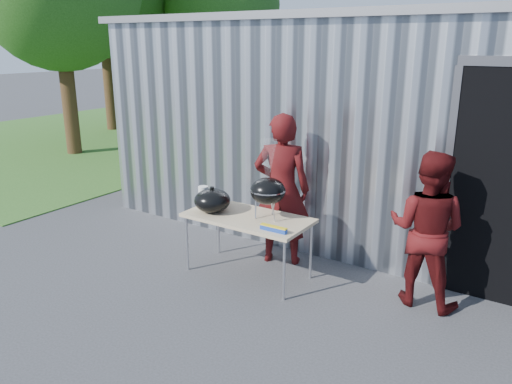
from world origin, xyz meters
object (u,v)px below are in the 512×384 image
Objects in this scene: folding_table at (248,219)px; kettle_grill at (268,183)px; person_cook at (282,190)px; person_bystander at (427,229)px.

folding_table is 0.52m from kettle_grill.
person_bystander is at bearing 154.98° from person_cook.
folding_table is 1.61× the size of kettle_grill.
kettle_grill is (0.23, 0.08, 0.46)m from folding_table.
folding_table is at bearing -161.74° from kettle_grill.
kettle_grill is at bearing 79.02° from person_cook.
person_cook is at bearing 76.85° from folding_table.
folding_table is at bearing 14.43° from person_bystander.
person_cook reaches higher than person_bystander.
kettle_grill is 0.54m from person_cook.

